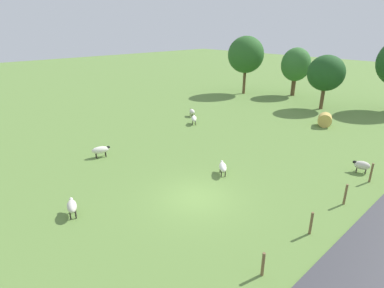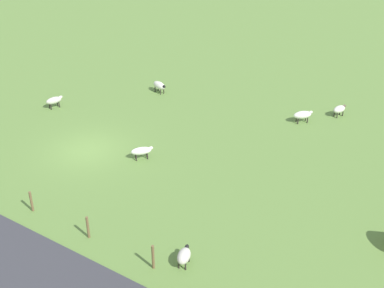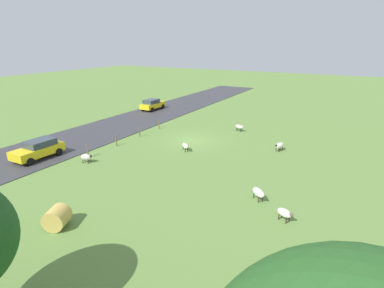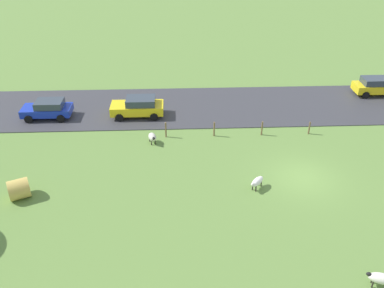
# 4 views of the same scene
# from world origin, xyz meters

# --- Properties ---
(ground_plane) EXTENTS (160.00, 160.00, 0.00)m
(ground_plane) POSITION_xyz_m (0.00, 0.00, 0.00)
(ground_plane) COLOR olive
(sheep_0) EXTENTS (1.16, 1.10, 0.74)m
(sheep_0) POSITION_xyz_m (-0.96, 3.20, 0.51)
(sheep_0) COLOR white
(sheep_0) RESTS_ON ground_plane
(sheep_1) EXTENTS (1.10, 0.78, 0.77)m
(sheep_1) POSITION_xyz_m (4.87, 9.89, 0.50)
(sheep_1) COLOR beige
(sheep_1) RESTS_ON ground_plane
(sheep_2) EXTENTS (1.20, 0.80, 0.77)m
(sheep_2) POSITION_xyz_m (-2.95, -5.63, 0.54)
(sheep_2) COLOR beige
(sheep_2) RESTS_ON ground_plane
(sheep_3) EXTENTS (0.86, 1.33, 0.80)m
(sheep_3) POSITION_xyz_m (-8.69, -1.13, 0.54)
(sheep_3) COLOR silver
(sheep_3) RESTS_ON ground_plane
(sheep_4) EXTENTS (1.20, 1.17, 0.79)m
(sheep_4) POSITION_xyz_m (-9.93, 9.12, 0.54)
(sheep_4) COLOR white
(sheep_4) RESTS_ON ground_plane
(sheep_5) EXTENTS (1.08, 0.81, 0.75)m
(sheep_5) POSITION_xyz_m (-12.01, 10.80, 0.51)
(sheep_5) COLOR silver
(sheep_5) RESTS_ON ground_plane
(fence_post_1) EXTENTS (0.12, 0.12, 1.12)m
(fence_post_1) POSITION_xyz_m (5.73, 1.62, 0.56)
(fence_post_1) COLOR brown
(fence_post_1) RESTS_ON ground_plane
(fence_post_2) EXTENTS (0.12, 0.12, 1.17)m
(fence_post_2) POSITION_xyz_m (5.73, 5.26, 0.58)
(fence_post_2) COLOR brown
(fence_post_2) RESTS_ON ground_plane
(fence_post_3) EXTENTS (0.12, 0.12, 1.22)m
(fence_post_3) POSITION_xyz_m (5.73, 8.91, 0.61)
(fence_post_3) COLOR brown
(fence_post_3) RESTS_ON ground_plane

